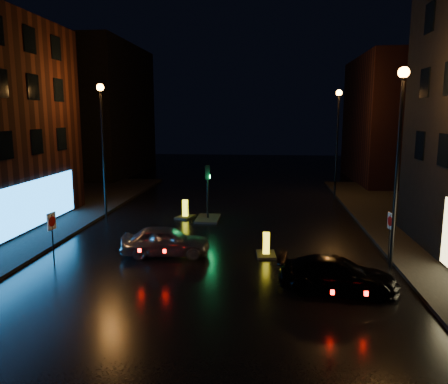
{
  "coord_description": "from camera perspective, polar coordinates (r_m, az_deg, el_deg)",
  "views": [
    {
      "loc": [
        2.44,
        -12.51,
        6.46
      ],
      "look_at": [
        0.39,
        8.21,
        2.8
      ],
      "focal_mm": 35.0,
      "sensor_mm": 36.0,
      "label": 1
    }
  ],
  "objects": [
    {
      "name": "building_far_right",
      "position": [
        46.25,
        21.66,
        8.71
      ],
      "size": [
        8.0,
        14.0,
        12.0
      ],
      "primitive_type": "cube",
      "color": "black",
      "rests_on": "ground"
    },
    {
      "name": "ground",
      "position": [
        14.29,
        -5.03,
        -16.95
      ],
      "size": [
        120.0,
        120.0,
        0.0
      ],
      "primitive_type": "plane",
      "color": "black",
      "rests_on": "ground"
    },
    {
      "name": "road_sign_right",
      "position": [
        20.58,
        20.9,
        -4.11
      ],
      "size": [
        0.14,
        0.55,
        2.25
      ],
      "rotation": [
        0.0,
        0.0,
        3.3
      ],
      "color": "black",
      "rests_on": "ground"
    },
    {
      "name": "road_sign_left",
      "position": [
        20.45,
        -21.57,
        -4.13
      ],
      "size": [
        0.14,
        0.56,
        2.3
      ],
      "rotation": [
        0.0,
        0.0,
        -0.16
      ],
      "color": "black",
      "rests_on": "ground"
    },
    {
      "name": "dark_sedan",
      "position": [
        17.0,
        14.6,
        -10.41
      ],
      "size": [
        4.55,
        2.28,
        1.27
      ],
      "primitive_type": "imported",
      "rotation": [
        0.0,
        0.0,
        1.45
      ],
      "color": "black",
      "rests_on": "ground"
    },
    {
      "name": "street_lamp_rfar",
      "position": [
        34.93,
        14.62,
        8.18
      ],
      "size": [
        0.44,
        0.44,
        8.37
      ],
      "color": "black",
      "rests_on": "ground"
    },
    {
      "name": "street_lamp_lfar",
      "position": [
        28.43,
        -15.62,
        7.8
      ],
      "size": [
        0.44,
        0.44,
        8.37
      ],
      "color": "black",
      "rests_on": "ground"
    },
    {
      "name": "bollard_near",
      "position": [
        20.6,
        5.52,
        -7.64
      ],
      "size": [
        0.97,
        1.35,
        1.12
      ],
      "rotation": [
        0.0,
        0.0,
        0.09
      ],
      "color": "black",
      "rests_on": "ground"
    },
    {
      "name": "silver_hatchback",
      "position": [
        20.63,
        -7.62,
        -6.34
      ],
      "size": [
        4.25,
        2.1,
        1.39
      ],
      "primitive_type": "imported",
      "rotation": [
        0.0,
        0.0,
        1.68
      ],
      "color": "#ACADB4",
      "rests_on": "ground"
    },
    {
      "name": "street_lamp_rnear",
      "position": [
        19.29,
        21.92,
        6.59
      ],
      "size": [
        0.44,
        0.44,
        8.37
      ],
      "color": "black",
      "rests_on": "ground"
    },
    {
      "name": "building_far_left",
      "position": [
        50.96,
        -15.83,
        10.21
      ],
      "size": [
        8.0,
        16.0,
        14.0
      ],
      "primitive_type": "cube",
      "color": "black",
      "rests_on": "ground"
    },
    {
      "name": "bollard_far",
      "position": [
        28.0,
        -5.08,
        -2.87
      ],
      "size": [
        1.28,
        1.56,
        1.17
      ],
      "rotation": [
        0.0,
        0.0,
        -0.33
      ],
      "color": "black",
      "rests_on": "ground"
    },
    {
      "name": "traffic_signal",
      "position": [
        27.41,
        -2.13,
        -2.59
      ],
      "size": [
        1.4,
        2.4,
        3.45
      ],
      "color": "black",
      "rests_on": "ground"
    }
  ]
}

